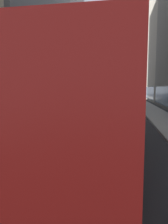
{
  "coord_description": "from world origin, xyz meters",
  "views": [
    {
      "loc": [
        2.35,
        -2.67,
        2.6
      ],
      "look_at": [
        0.48,
        7.9,
        1.4
      ],
      "focal_mm": 34.57,
      "sensor_mm": 36.0,
      "label": 1
    }
  ],
  "objects_px": {
    "car_red_coupe": "(108,110)",
    "car_blue_hatchback": "(124,96)",
    "transit_bus": "(86,113)",
    "car_grey_wagon": "(102,98)",
    "car_black_suv": "(113,103)"
  },
  "relations": [
    {
      "from": "car_red_coupe",
      "to": "car_blue_hatchback",
      "type": "height_order",
      "value": "same"
    },
    {
      "from": "car_blue_hatchback",
      "to": "car_red_coupe",
      "type": "bearing_deg",
      "value": -93.12
    },
    {
      "from": "car_red_coupe",
      "to": "car_grey_wagon",
      "type": "relative_size",
      "value": 0.92
    },
    {
      "from": "transit_bus",
      "to": "car_blue_hatchback",
      "type": "height_order",
      "value": "transit_bus"
    },
    {
      "from": "car_blue_hatchback",
      "to": "car_black_suv",
      "type": "xyz_separation_m",
      "value": [
        -1.6,
        -20.38,
        -0.0
      ]
    },
    {
      "from": "transit_bus",
      "to": "car_black_suv",
      "type": "distance_m",
      "value": 19.72
    },
    {
      "from": "car_grey_wagon",
      "to": "car_black_suv",
      "type": "xyz_separation_m",
      "value": [
        2.4,
        -12.17,
        -0.01
      ]
    },
    {
      "from": "car_grey_wagon",
      "to": "car_blue_hatchback",
      "type": "height_order",
      "value": "same"
    },
    {
      "from": "transit_bus",
      "to": "car_grey_wagon",
      "type": "bearing_deg",
      "value": 94.31
    },
    {
      "from": "car_red_coupe",
      "to": "car_blue_hatchback",
      "type": "relative_size",
      "value": 0.92
    },
    {
      "from": "car_grey_wagon",
      "to": "car_blue_hatchback",
      "type": "xyz_separation_m",
      "value": [
        4.0,
        8.21,
        -0.0
      ]
    },
    {
      "from": "car_black_suv",
      "to": "car_blue_hatchback",
      "type": "bearing_deg",
      "value": 85.51
    },
    {
      "from": "transit_bus",
      "to": "car_blue_hatchback",
      "type": "distance_m",
      "value": 40.12
    },
    {
      "from": "car_red_coupe",
      "to": "car_grey_wagon",
      "type": "bearing_deg",
      "value": 96.49
    },
    {
      "from": "car_red_coupe",
      "to": "transit_bus",
      "type": "bearing_deg",
      "value": -90.0
    }
  ]
}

